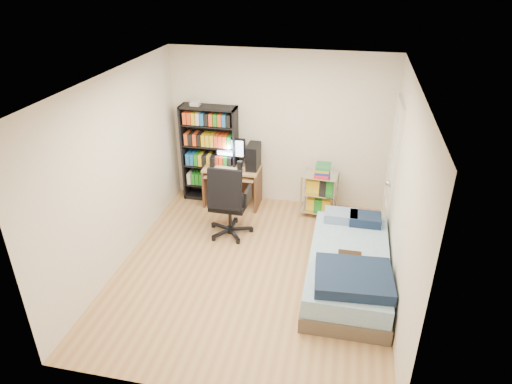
% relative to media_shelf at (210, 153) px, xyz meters
% --- Properties ---
extents(room, '(3.58, 4.08, 2.58)m').
position_rel_media_shelf_xyz_m(room, '(1.11, -1.84, 0.42)').
color(room, tan).
rests_on(room, ground).
extents(media_shelf, '(0.91, 0.30, 1.68)m').
position_rel_media_shelf_xyz_m(media_shelf, '(0.00, 0.00, 0.00)').
color(media_shelf, black).
rests_on(media_shelf, room).
extents(computer_desk, '(0.90, 0.52, 1.13)m').
position_rel_media_shelf_xyz_m(computer_desk, '(0.50, -0.10, -0.22)').
color(computer_desk, '#A07952').
rests_on(computer_desk, room).
extents(office_chair, '(0.68, 0.68, 1.13)m').
position_rel_media_shelf_xyz_m(office_chair, '(0.60, -1.07, -0.47)').
color(office_chair, black).
rests_on(office_chair, room).
extents(wire_cart, '(0.57, 0.43, 0.87)m').
position_rel_media_shelf_xyz_m(wire_cart, '(1.83, -0.20, -0.26)').
color(wire_cart, silver).
rests_on(wire_cart, room).
extents(bed, '(1.00, 2.00, 0.57)m').
position_rel_media_shelf_xyz_m(bed, '(2.35, -1.88, -0.58)').
color(bed, brown).
rests_on(bed, room).
extents(door, '(0.12, 0.80, 2.00)m').
position_rel_media_shelf_xyz_m(door, '(2.84, -0.49, 0.17)').
color(door, silver).
rests_on(door, room).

